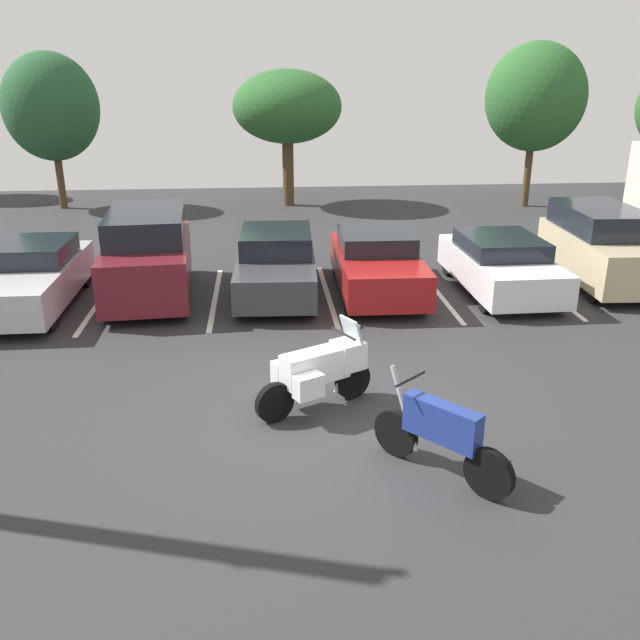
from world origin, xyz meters
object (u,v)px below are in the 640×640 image
car_charcoal (276,264)px  car_red (377,264)px  car_champagne (602,246)px  car_maroon (148,255)px  car_white (500,264)px  motorcycle_second (440,435)px  motorcycle_touring (320,370)px  car_silver (30,277)px

car_charcoal → car_red: 2.40m
car_champagne → car_maroon: bearing=-179.2°
car_white → car_champagne: size_ratio=0.99×
car_white → car_charcoal: bearing=176.5°
car_maroon → car_champagne: car_maroon is taller
motorcycle_second → motorcycle_touring: bearing=124.7°
motorcycle_second → car_charcoal: size_ratio=0.37×
car_maroon → car_champagne: (11.10, 0.16, -0.07)m
motorcycle_touring → car_champagne: car_champagne is taller
car_maroon → motorcycle_touring: bearing=-59.8°
motorcycle_second → car_maroon: 9.40m
car_charcoal → car_white: (5.36, -0.33, -0.05)m
car_maroon → car_white: (8.34, -0.34, -0.33)m
motorcycle_second → car_silver: car_silver is taller
car_white → motorcycle_second: bearing=-114.2°
car_silver → car_champagne: car_champagne is taller
car_maroon → car_white: 8.35m
motorcycle_touring → motorcycle_second: size_ratio=1.12×
car_silver → car_red: bearing=2.6°
motorcycle_touring → car_red: (1.88, 5.84, 0.05)m
motorcycle_touring → car_silver: car_silver is taller
motorcycle_touring → car_champagne: size_ratio=0.43×
car_white → motorcycle_touring: bearing=-130.6°
car_maroon → car_champagne: bearing=0.8°
motorcycle_touring → motorcycle_second: bearing=-55.3°
motorcycle_touring → car_white: 7.46m
car_maroon → car_charcoal: car_maroon is taller
motorcycle_second → car_charcoal: car_charcoal is taller
motorcycle_touring → car_red: car_red is taller
car_champagne → car_red: bearing=-176.7°
motorcycle_touring → car_white: motorcycle_touring is taller
car_silver → car_white: size_ratio=1.05×
car_silver → car_white: (10.89, 0.19, -0.03)m
car_silver → car_maroon: (2.55, 0.53, 0.30)m
motorcycle_second → car_charcoal: bearing=103.4°
car_charcoal → car_champagne: size_ratio=1.02×
motorcycle_second → car_champagne: 10.28m
car_red → car_maroon: bearing=178.2°
motorcycle_touring → car_maroon: size_ratio=0.43×
car_white → car_champagne: (2.76, 0.50, 0.26)m
car_maroon → car_silver: bearing=-168.3°
car_maroon → car_red: car_maroon is taller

